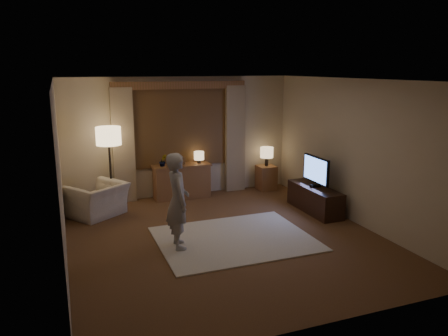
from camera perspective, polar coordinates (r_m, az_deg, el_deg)
name	(u,v)px	position (r m, az deg, el deg)	size (l,w,h in m)	color
room	(215,154)	(7.48, -1.21, 1.80)	(5.04, 5.54, 2.64)	brown
rug	(234,239)	(7.34, 1.36, -9.21)	(2.50, 2.00, 0.02)	beige
sideboard	(182,182)	(9.54, -5.53, -1.84)	(1.20, 0.40, 0.70)	brown
picture_frame	(181,162)	(9.44, -5.59, 0.80)	(0.16, 0.02, 0.20)	brown
plant	(163,161)	(9.33, -7.97, 0.91)	(0.17, 0.13, 0.30)	#999999
table_lamp_sideboard	(199,156)	(9.52, -3.28, 1.56)	(0.22, 0.22, 0.30)	black
floor_lamp	(109,141)	(8.80, -14.82, 3.49)	(0.48, 0.48, 1.66)	black
armchair	(98,200)	(8.69, -16.18, -4.03)	(0.97, 0.85, 0.63)	beige
side_table	(266,178)	(10.21, 5.53, -1.26)	(0.40, 0.40, 0.56)	brown
table_lamp_side	(267,153)	(10.08, 5.60, 1.98)	(0.30, 0.30, 0.44)	black
tv_stand	(315,199)	(8.82, 11.76, -3.99)	(0.45, 1.40, 0.50)	black
tv	(316,170)	(8.67, 11.93, -0.30)	(0.20, 0.84, 0.60)	black
person	(178,201)	(6.80, -6.05, -4.27)	(0.55, 0.36, 1.51)	#A49E98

